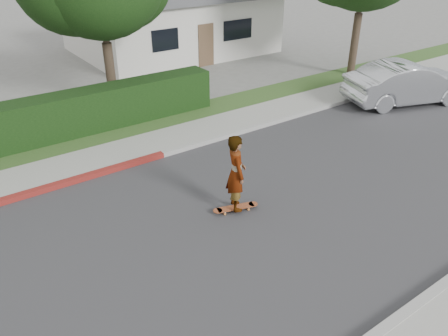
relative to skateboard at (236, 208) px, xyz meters
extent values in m
plane|color=slate|center=(-1.06, -0.40, -0.10)|extent=(120.00, 120.00, 0.00)
cube|color=#2D2D30|center=(-1.06, -0.40, -0.10)|extent=(60.00, 8.00, 0.01)
cube|color=#9E9E99|center=(-1.06, 3.70, -0.03)|extent=(60.00, 0.20, 0.15)
cube|color=gray|center=(-1.06, 4.60, -0.04)|extent=(60.00, 1.60, 0.12)
cube|color=#2D4C1E|center=(-1.06, 6.20, -0.05)|extent=(60.00, 1.60, 0.10)
cylinder|color=#33261C|center=(0.44, 8.60, 1.16)|extent=(0.36, 0.36, 2.52)
cylinder|color=#33261C|center=(0.44, 8.60, 3.05)|extent=(0.24, 0.24, 2.10)
cylinder|color=#33261C|center=(11.44, 6.10, 1.34)|extent=(0.36, 0.36, 2.88)
cube|color=beige|center=(6.94, 15.60, 1.40)|extent=(10.00, 8.00, 3.00)
cube|color=black|center=(4.44, 11.58, 1.50)|extent=(1.40, 0.06, 1.00)
cube|color=black|center=(8.74, 11.58, 1.50)|extent=(1.80, 0.06, 1.00)
cube|color=brown|center=(6.74, 11.58, 0.95)|extent=(0.90, 0.06, 2.10)
cylinder|color=#C87537|center=(-0.32, 0.01, -0.06)|extent=(0.07, 0.05, 0.06)
cylinder|color=#C87537|center=(-0.27, 0.17, -0.06)|extent=(0.07, 0.05, 0.06)
cylinder|color=#C87537|center=(0.27, -0.17, -0.06)|extent=(0.07, 0.05, 0.06)
cylinder|color=#C87537|center=(0.32, -0.01, -0.06)|extent=(0.07, 0.05, 0.06)
cube|color=silver|center=(-0.30, 0.09, -0.02)|extent=(0.10, 0.19, 0.03)
cube|color=silver|center=(0.30, -0.09, -0.02)|extent=(0.10, 0.19, 0.03)
cube|color=brown|center=(0.00, 0.00, 0.01)|extent=(0.96, 0.49, 0.02)
cylinder|color=brown|center=(-0.45, 0.14, 0.01)|extent=(0.29, 0.29, 0.02)
cylinder|color=brown|center=(0.45, -0.14, 0.01)|extent=(0.29, 0.29, 0.02)
imported|color=white|center=(0.00, 0.00, 0.99)|extent=(0.69, 0.83, 1.94)
imported|color=silver|center=(10.24, 2.28, 0.73)|extent=(5.34, 3.31, 1.66)
camera|label=1|loc=(-5.47, -7.21, 6.05)|focal=35.00mm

